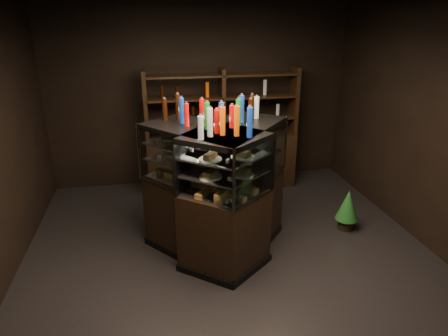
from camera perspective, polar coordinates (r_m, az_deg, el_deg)
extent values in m
plane|color=black|center=(5.06, 0.91, -12.22)|extent=(5.00, 5.00, 0.00)
cube|color=black|center=(6.81, -3.40, 10.26)|extent=(5.00, 0.02, 3.00)
cube|color=black|center=(2.26, 14.68, -14.36)|extent=(5.00, 0.02, 3.00)
cube|color=black|center=(5.49, 27.58, 5.21)|extent=(0.02, 5.00, 3.00)
cube|color=black|center=(4.93, 1.42, -6.83)|extent=(1.47, 1.56, 0.94)
cube|color=black|center=(5.15, 1.38, -11.05)|extent=(1.51, 1.61, 0.08)
cube|color=black|center=(4.52, 1.55, 5.58)|extent=(1.47, 1.56, 0.06)
cube|color=silver|center=(4.73, 1.47, -1.70)|extent=(1.38, 1.48, 0.02)
cube|color=silver|center=(4.65, 1.50, 0.81)|extent=(1.38, 1.48, 0.02)
cube|color=silver|center=(4.58, 1.52, 3.14)|extent=(1.38, 1.48, 0.02)
cube|color=white|center=(4.47, 5.73, 1.22)|extent=(0.92, 1.11, 0.66)
cylinder|color=silver|center=(5.11, 8.79, 3.65)|extent=(0.03, 0.03, 0.68)
cylinder|color=silver|center=(3.87, 1.41, -1.94)|extent=(0.03, 0.03, 0.68)
cube|color=black|center=(4.88, -2.69, -7.20)|extent=(1.46, 1.56, 0.94)
cube|color=black|center=(5.10, -2.61, -11.45)|extent=(1.51, 1.61, 0.08)
cube|color=black|center=(4.46, -2.93, 5.34)|extent=(1.46, 1.56, 0.06)
cube|color=silver|center=(4.67, -2.79, -2.02)|extent=(1.38, 1.48, 0.02)
cube|color=silver|center=(4.59, -2.84, 0.51)|extent=(1.38, 1.48, 0.02)
cube|color=silver|center=(4.52, -2.88, 2.87)|extent=(1.38, 1.48, 0.02)
cube|color=white|center=(4.31, -6.17, 0.43)|extent=(0.91, 1.12, 0.66)
cylinder|color=silver|center=(3.87, 1.41, -1.94)|extent=(0.03, 0.03, 0.68)
cylinder|color=silver|center=(4.83, -12.06, 2.38)|extent=(0.03, 0.03, 0.68)
cube|color=gold|center=(4.21, -1.83, -4.12)|extent=(0.18, 0.20, 0.06)
cube|color=gold|center=(4.37, -0.50, -3.13)|extent=(0.18, 0.20, 0.06)
cube|color=gold|center=(4.53, 0.73, -2.21)|extent=(0.18, 0.20, 0.06)
cube|color=gold|center=(4.70, 1.87, -1.36)|extent=(0.18, 0.20, 0.06)
cube|color=gold|center=(4.87, 2.93, -0.56)|extent=(0.18, 0.20, 0.06)
cube|color=gold|center=(5.04, 3.92, 0.19)|extent=(0.18, 0.20, 0.06)
cube|color=gold|center=(5.21, 4.85, 0.88)|extent=(0.18, 0.20, 0.06)
cylinder|color=white|center=(4.20, -1.89, -1.25)|extent=(0.24, 0.24, 0.02)
cube|color=gold|center=(4.18, -1.89, -0.81)|extent=(0.17, 0.18, 0.05)
cylinder|color=white|center=(4.64, 1.50, 1.01)|extent=(0.24, 0.24, 0.02)
cube|color=gold|center=(4.63, 1.50, 1.41)|extent=(0.17, 0.18, 0.05)
cylinder|color=white|center=(5.11, 4.29, 2.86)|extent=(0.24, 0.24, 0.02)
cube|color=gold|center=(5.10, 4.30, 3.23)|extent=(0.17, 0.18, 0.05)
cylinder|color=white|center=(4.12, -1.92, 1.30)|extent=(0.24, 0.24, 0.02)
cube|color=gold|center=(4.11, -1.93, 1.75)|extent=(0.17, 0.18, 0.05)
cylinder|color=white|center=(4.58, 1.52, 3.34)|extent=(0.24, 0.24, 0.02)
cube|color=gold|center=(4.57, 1.53, 3.76)|extent=(0.17, 0.18, 0.05)
cylinder|color=white|center=(5.05, 4.35, 5.00)|extent=(0.24, 0.24, 0.02)
cube|color=gold|center=(5.04, 4.36, 5.38)|extent=(0.17, 0.18, 0.05)
cube|color=gold|center=(5.03, -8.15, 0.00)|extent=(0.18, 0.20, 0.06)
cube|color=gold|center=(4.89, -6.56, -0.54)|extent=(0.18, 0.20, 0.06)
cube|color=gold|center=(4.76, -4.88, -1.12)|extent=(0.18, 0.20, 0.06)
cube|color=gold|center=(4.63, -3.10, -1.72)|extent=(0.18, 0.20, 0.06)
cube|color=gold|center=(4.51, -1.22, -2.36)|extent=(0.18, 0.20, 0.06)
cube|color=gold|center=(4.39, 0.77, -3.03)|extent=(0.18, 0.20, 0.06)
cube|color=gold|center=(4.28, 2.86, -3.73)|extent=(0.18, 0.20, 0.06)
cylinder|color=white|center=(4.95, -7.51, 2.12)|extent=(0.24, 0.24, 0.02)
cube|color=gold|center=(4.94, -7.53, 2.50)|extent=(0.17, 0.18, 0.05)
cylinder|color=white|center=(4.58, -2.84, 0.72)|extent=(0.24, 0.24, 0.02)
cube|color=gold|center=(4.57, -2.85, 1.12)|extent=(0.17, 0.18, 0.05)
cylinder|color=white|center=(4.26, 2.59, -0.92)|extent=(0.24, 0.24, 0.02)
cube|color=gold|center=(4.24, 2.60, -0.49)|extent=(0.17, 0.18, 0.05)
cylinder|color=white|center=(4.89, -7.62, 4.33)|extent=(0.24, 0.24, 0.02)
cube|color=gold|center=(4.88, -7.64, 4.71)|extent=(0.17, 0.18, 0.05)
cylinder|color=white|center=(4.52, -2.89, 3.08)|extent=(0.24, 0.24, 0.02)
cube|color=gold|center=(4.51, -2.89, 3.50)|extent=(0.17, 0.18, 0.05)
cylinder|color=white|center=(4.19, 2.63, 1.60)|extent=(0.24, 0.24, 0.02)
cube|color=gold|center=(4.17, 2.64, 2.04)|extent=(0.17, 0.18, 0.05)
cylinder|color=#147223|center=(3.97, -2.40, 5.88)|extent=(0.06, 0.06, 0.28)
cylinder|color=silver|center=(3.93, -2.44, 7.99)|extent=(0.03, 0.03, 0.02)
cylinder|color=yellow|center=(4.08, -1.44, 6.32)|extent=(0.06, 0.06, 0.28)
cylinder|color=silver|center=(4.04, -1.46, 8.38)|extent=(0.03, 0.03, 0.02)
cylinder|color=silver|center=(4.19, -0.52, 6.74)|extent=(0.06, 0.06, 0.28)
cylinder|color=silver|center=(4.16, -0.53, 8.74)|extent=(0.03, 0.03, 0.02)
cylinder|color=#D8590A|center=(4.31, 0.35, 7.13)|extent=(0.06, 0.06, 0.28)
cylinder|color=silver|center=(4.27, 0.35, 9.08)|extent=(0.03, 0.03, 0.02)
cylinder|color=#B20C0A|center=(4.42, 1.17, 7.50)|extent=(0.06, 0.06, 0.28)
cylinder|color=silver|center=(4.39, 1.19, 9.40)|extent=(0.03, 0.03, 0.02)
cylinder|color=black|center=(4.54, 1.95, 7.85)|extent=(0.06, 0.06, 0.28)
cylinder|color=silver|center=(4.51, 1.98, 9.70)|extent=(0.03, 0.03, 0.02)
cylinder|color=#0F38B2|center=(4.66, 2.70, 8.18)|extent=(0.06, 0.06, 0.28)
cylinder|color=silver|center=(4.62, 2.73, 9.99)|extent=(0.03, 0.03, 0.02)
cylinder|color=#147223|center=(4.77, 3.41, 8.49)|extent=(0.06, 0.06, 0.28)
cylinder|color=silver|center=(4.74, 3.45, 10.26)|extent=(0.03, 0.03, 0.02)
cylinder|color=yellow|center=(4.89, 4.09, 8.78)|extent=(0.06, 0.06, 0.28)
cylinder|color=silver|center=(4.86, 4.13, 10.51)|extent=(0.03, 0.03, 0.02)
cylinder|color=silver|center=(5.01, 4.73, 9.07)|extent=(0.06, 0.06, 0.28)
cylinder|color=silver|center=(4.98, 4.79, 10.75)|extent=(0.03, 0.03, 0.02)
cylinder|color=#147223|center=(4.84, -8.30, 8.48)|extent=(0.06, 0.06, 0.28)
cylinder|color=silver|center=(4.81, -8.39, 10.22)|extent=(0.03, 0.03, 0.02)
cylinder|color=yellow|center=(4.74, -7.19, 8.27)|extent=(0.06, 0.06, 0.28)
cylinder|color=silver|center=(4.71, -7.28, 10.05)|extent=(0.03, 0.03, 0.02)
cylinder|color=silver|center=(4.65, -6.05, 8.06)|extent=(0.06, 0.06, 0.28)
cylinder|color=silver|center=(4.62, -6.12, 9.87)|extent=(0.03, 0.03, 0.02)
cylinder|color=#D8590A|center=(4.55, -4.85, 7.83)|extent=(0.06, 0.06, 0.28)
cylinder|color=silver|center=(4.52, -4.91, 9.68)|extent=(0.03, 0.03, 0.02)
cylinder|color=#B20C0A|center=(4.46, -3.61, 7.59)|extent=(0.06, 0.06, 0.28)
cylinder|color=silver|center=(4.43, -3.65, 9.47)|extent=(0.03, 0.03, 0.02)
cylinder|color=black|center=(4.38, -2.32, 7.33)|extent=(0.06, 0.06, 0.28)
cylinder|color=silver|center=(4.34, -2.35, 9.26)|extent=(0.03, 0.03, 0.02)
cylinder|color=#0F38B2|center=(4.29, -0.98, 7.06)|extent=(0.06, 0.06, 0.28)
cylinder|color=silver|center=(4.26, -0.99, 9.02)|extent=(0.03, 0.03, 0.02)
cylinder|color=#147223|center=(4.21, 0.42, 6.78)|extent=(0.06, 0.06, 0.28)
cylinder|color=silver|center=(4.17, 0.42, 8.78)|extent=(0.03, 0.03, 0.02)
cylinder|color=yellow|center=(4.13, 1.86, 6.48)|extent=(0.06, 0.06, 0.28)
cylinder|color=silver|center=(4.09, 1.89, 8.51)|extent=(0.03, 0.03, 0.02)
cylinder|color=silver|center=(4.05, 3.37, 6.17)|extent=(0.06, 0.06, 0.28)
cylinder|color=silver|center=(4.01, 3.41, 8.24)|extent=(0.03, 0.03, 0.02)
cylinder|color=black|center=(5.81, 16.98, -7.62)|extent=(0.20, 0.20, 0.15)
cone|color=#19581E|center=(5.68, 17.29, -5.05)|extent=(0.31, 0.31, 0.43)
cone|color=#19581E|center=(5.62, 17.44, -3.77)|extent=(0.24, 0.24, 0.30)
cube|color=black|center=(6.71, -0.27, 0.81)|extent=(2.46, 0.43, 0.90)
cube|color=black|center=(6.33, -11.15, 8.60)|extent=(0.06, 0.38, 1.10)
cube|color=black|center=(6.43, -0.29, 9.19)|extent=(0.06, 0.38, 1.10)
cube|color=black|center=(6.75, 9.91, 9.45)|extent=(0.06, 0.38, 1.10)
cube|color=black|center=(6.49, -0.28, 7.03)|extent=(2.41, 0.39, 0.03)
cube|color=black|center=(6.41, -0.29, 10.07)|extent=(2.41, 0.39, 0.03)
cube|color=black|center=(6.35, -0.30, 13.16)|extent=(2.41, 0.39, 0.03)
cylinder|color=#147223|center=(6.36, -8.66, 7.66)|extent=(0.06, 0.06, 0.22)
cylinder|color=yellow|center=(6.37, -6.55, 7.79)|extent=(0.06, 0.06, 0.22)
cylinder|color=silver|center=(6.39, -4.45, 7.91)|extent=(0.06, 0.06, 0.22)
cylinder|color=#D8590A|center=(6.42, -2.36, 8.01)|extent=(0.06, 0.06, 0.22)
cylinder|color=#B20C0A|center=(6.46, -0.29, 8.11)|extent=(0.06, 0.06, 0.22)
cylinder|color=black|center=(6.50, 1.76, 8.19)|extent=(0.06, 0.06, 0.22)
cylinder|color=#0F38B2|center=(6.56, 3.77, 8.26)|extent=(0.06, 0.06, 0.22)
cylinder|color=#147223|center=(6.62, 5.75, 8.32)|extent=(0.06, 0.06, 0.22)
cylinder|color=yellow|center=(6.69, 7.69, 8.37)|extent=(0.06, 0.06, 0.22)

